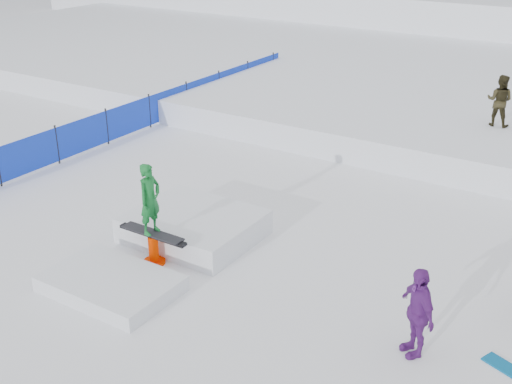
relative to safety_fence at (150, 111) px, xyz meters
The scene contains 6 objects.
ground 9.28m from the safety_fence, 45.44° to the right, with size 120.00×120.00×0.00m, color white.
snow_midrise 11.43m from the safety_fence, 55.34° to the left, with size 50.00×18.00×0.80m, color white.
safety_fence is the anchor object (origin of this frame).
walker_olive 10.55m from the safety_fence, 20.20° to the left, with size 0.71×0.55×1.46m, color black.
spectator_purple 12.91m from the safety_fence, 30.11° to the right, with size 0.90×0.37×1.54m, color #672484.
jib_rail_feature 8.36m from the safety_fence, 45.61° to the right, with size 2.60×4.40×2.11m.
Camera 1 is at (7.05, -8.21, 6.48)m, focal length 45.00 mm.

